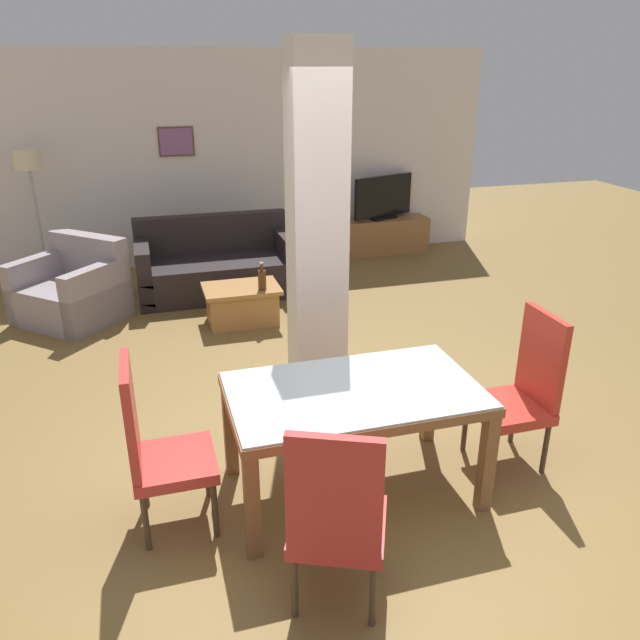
# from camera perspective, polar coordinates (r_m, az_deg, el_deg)

# --- Properties ---
(ground_plane) EXTENTS (18.00, 18.00, 0.00)m
(ground_plane) POSITION_cam_1_polar(r_m,az_deg,el_deg) (4.15, 2.93, -15.11)
(ground_plane) COLOR brown
(back_wall) EXTENTS (7.20, 0.09, 2.70)m
(back_wall) POSITION_cam_1_polar(r_m,az_deg,el_deg) (8.45, -8.77, 14.31)
(back_wall) COLOR silver
(back_wall) RESTS_ON ground_plane
(divider_pillar) EXTENTS (0.41, 0.33, 2.70)m
(divider_pillar) POSITION_cam_1_polar(r_m,az_deg,el_deg) (4.75, -0.28, 8.16)
(divider_pillar) COLOR silver
(divider_pillar) RESTS_ON ground_plane
(dining_table) EXTENTS (1.51, 0.89, 0.73)m
(dining_table) POSITION_cam_1_polar(r_m,az_deg,el_deg) (3.82, 3.10, -8.29)
(dining_table) COLOR brown
(dining_table) RESTS_ON ground_plane
(dining_chair_near_left) EXTENTS (0.61, 0.61, 1.07)m
(dining_chair_near_left) POSITION_cam_1_polar(r_m,az_deg,el_deg) (3.08, 1.53, -17.51)
(dining_chair_near_left) COLOR #BD312E
(dining_chair_near_left) RESTS_ON ground_plane
(dining_chair_head_right) EXTENTS (0.46, 0.46, 1.07)m
(dining_chair_head_right) POSITION_cam_1_polar(r_m,az_deg,el_deg) (4.32, 18.04, -5.93)
(dining_chair_head_right) COLOR red
(dining_chair_head_right) RESTS_ON ground_plane
(dining_chair_head_left) EXTENTS (0.46, 0.46, 1.07)m
(dining_chair_head_left) POSITION_cam_1_polar(r_m,az_deg,el_deg) (3.67, -14.78, -10.96)
(dining_chair_head_left) COLOR #C2352F
(dining_chair_head_left) RESTS_ON ground_plane
(sofa) EXTENTS (1.80, 0.89, 0.86)m
(sofa) POSITION_cam_1_polar(r_m,az_deg,el_deg) (7.41, -9.43, 4.71)
(sofa) COLOR black
(sofa) RESTS_ON ground_plane
(armchair) EXTENTS (1.27, 1.26, 0.85)m
(armchair) POSITION_cam_1_polar(r_m,az_deg,el_deg) (7.03, -21.63, 2.37)
(armchair) COLOR gray
(armchair) RESTS_ON ground_plane
(coffee_table) EXTENTS (0.77, 0.54, 0.39)m
(coffee_table) POSITION_cam_1_polar(r_m,az_deg,el_deg) (6.52, -7.14, 1.46)
(coffee_table) COLOR #A46F38
(coffee_table) RESTS_ON ground_plane
(bottle) EXTENTS (0.08, 0.08, 0.29)m
(bottle) POSITION_cam_1_polar(r_m,az_deg,el_deg) (6.31, -5.32, 3.74)
(bottle) COLOR #4C2D14
(bottle) RESTS_ON coffee_table
(tv_stand) EXTENTS (1.29, 0.40, 0.49)m
(tv_stand) POSITION_cam_1_polar(r_m,az_deg,el_deg) (8.94, 5.66, 7.67)
(tv_stand) COLOR #9E6837
(tv_stand) RESTS_ON ground_plane
(tv_screen) EXTENTS (0.94, 0.37, 0.59)m
(tv_screen) POSITION_cam_1_polar(r_m,az_deg,el_deg) (8.82, 5.80, 11.04)
(tv_screen) COLOR black
(tv_screen) RESTS_ON tv_stand
(floor_lamp) EXTENTS (0.30, 0.30, 1.60)m
(floor_lamp) POSITION_cam_1_polar(r_m,az_deg,el_deg) (8.09, -25.00, 12.07)
(floor_lamp) COLOR #B7B7BC
(floor_lamp) RESTS_ON ground_plane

